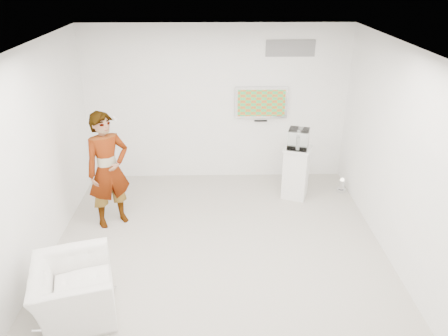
{
  "coord_description": "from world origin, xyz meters",
  "views": [
    {
      "loc": [
        -0.04,
        -5.56,
        3.93
      ],
      "look_at": [
        0.1,
        0.6,
        1.05
      ],
      "focal_mm": 35.0,
      "sensor_mm": 36.0,
      "label": 1
    }
  ],
  "objects_px": {
    "person": "(108,170)",
    "armchair": "(74,290)",
    "tv": "(261,102)",
    "floor_uplight": "(342,185)",
    "pedestal": "(296,172)"
  },
  "relations": [
    {
      "from": "person",
      "to": "armchair",
      "type": "distance_m",
      "value": 2.18
    },
    {
      "from": "tv",
      "to": "pedestal",
      "type": "bearing_deg",
      "value": -55.66
    },
    {
      "from": "person",
      "to": "armchair",
      "type": "relative_size",
      "value": 1.83
    },
    {
      "from": "tv",
      "to": "person",
      "type": "distance_m",
      "value": 3.16
    },
    {
      "from": "person",
      "to": "floor_uplight",
      "type": "xyz_separation_m",
      "value": [
        4.1,
        0.99,
        -0.83
      ]
    },
    {
      "from": "pedestal",
      "to": "floor_uplight",
      "type": "distance_m",
      "value": 0.99
    },
    {
      "from": "tv",
      "to": "pedestal",
      "type": "height_order",
      "value": "tv"
    },
    {
      "from": "armchair",
      "to": "pedestal",
      "type": "relative_size",
      "value": 1.09
    },
    {
      "from": "person",
      "to": "floor_uplight",
      "type": "distance_m",
      "value": 4.29
    },
    {
      "from": "pedestal",
      "to": "person",
      "type": "bearing_deg",
      "value": -165.07
    },
    {
      "from": "pedestal",
      "to": "floor_uplight",
      "type": "bearing_deg",
      "value": 8.78
    },
    {
      "from": "person",
      "to": "floor_uplight",
      "type": "bearing_deg",
      "value": -20.13
    },
    {
      "from": "tv",
      "to": "floor_uplight",
      "type": "relative_size",
      "value": 3.72
    },
    {
      "from": "tv",
      "to": "floor_uplight",
      "type": "distance_m",
      "value": 2.19
    },
    {
      "from": "tv",
      "to": "armchair",
      "type": "distance_m",
      "value": 4.77
    }
  ]
}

